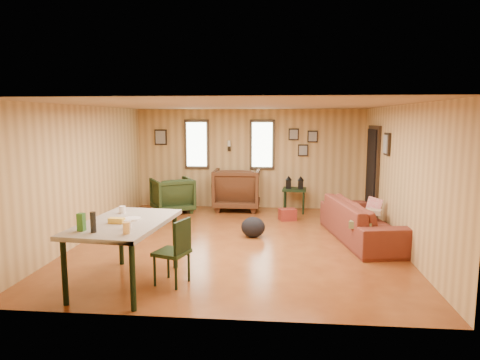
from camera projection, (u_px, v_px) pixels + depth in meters
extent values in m
cube|color=brown|center=(238.00, 242.00, 7.63)|extent=(5.50, 6.00, 0.02)
cube|color=#997C5B|center=(238.00, 105.00, 7.29)|extent=(5.50, 6.00, 0.02)
cube|color=tan|center=(250.00, 159.00, 10.43)|extent=(5.50, 0.02, 2.40)
cube|color=tan|center=(210.00, 212.00, 4.49)|extent=(5.50, 0.02, 2.40)
cube|color=tan|center=(86.00, 173.00, 7.71)|extent=(0.02, 6.00, 2.40)
cube|color=tan|center=(400.00, 177.00, 7.21)|extent=(0.02, 6.00, 2.40)
cube|color=black|center=(197.00, 144.00, 10.46)|extent=(0.60, 0.05, 1.20)
cube|color=#E0F2D1|center=(197.00, 144.00, 10.42)|extent=(0.48, 0.04, 1.06)
cube|color=black|center=(262.00, 145.00, 10.31)|extent=(0.60, 0.05, 1.20)
cube|color=#E0F2D1|center=(262.00, 145.00, 10.27)|extent=(0.48, 0.04, 1.06)
cube|color=black|center=(229.00, 149.00, 10.38)|extent=(0.07, 0.05, 0.12)
cylinder|color=silver|center=(229.00, 143.00, 10.30)|extent=(0.07, 0.07, 0.14)
cube|color=black|center=(373.00, 174.00, 9.16)|extent=(0.06, 1.00, 2.05)
cube|color=black|center=(371.00, 174.00, 9.17)|extent=(0.04, 0.82, 1.90)
cube|color=black|center=(294.00, 134.00, 10.21)|extent=(0.24, 0.04, 0.28)
cube|color=#9E998C|center=(294.00, 134.00, 10.18)|extent=(0.19, 0.02, 0.22)
cube|color=black|center=(313.00, 137.00, 10.17)|extent=(0.24, 0.04, 0.28)
cube|color=#9E998C|center=(313.00, 137.00, 10.14)|extent=(0.19, 0.02, 0.22)
cube|color=black|center=(303.00, 150.00, 10.24)|extent=(0.24, 0.04, 0.28)
cube|color=#9E998C|center=(303.00, 150.00, 10.21)|extent=(0.19, 0.02, 0.22)
cube|color=black|center=(161.00, 137.00, 10.52)|extent=(0.30, 0.04, 0.38)
cube|color=#9E998C|center=(160.00, 137.00, 10.49)|extent=(0.24, 0.02, 0.31)
cube|color=black|center=(387.00, 144.00, 7.98)|extent=(0.04, 0.34, 0.42)
cube|color=#9E998C|center=(385.00, 144.00, 7.98)|extent=(0.02, 0.27, 0.34)
imported|color=maroon|center=(364.00, 214.00, 7.65)|extent=(1.12, 2.51, 0.95)
imported|color=#432514|center=(237.00, 187.00, 10.24)|extent=(1.08, 1.01, 1.11)
imported|color=#223216|center=(172.00, 193.00, 9.96)|extent=(1.16, 1.14, 0.89)
cube|color=black|center=(177.00, 186.00, 10.31)|extent=(0.67, 0.64, 0.04)
cube|color=black|center=(177.00, 201.00, 10.36)|extent=(0.61, 0.58, 0.03)
cylinder|color=black|center=(164.00, 199.00, 10.24)|extent=(0.05, 0.05, 0.55)
cylinder|color=black|center=(181.00, 200.00, 10.08)|extent=(0.05, 0.05, 0.55)
cylinder|color=black|center=(173.00, 196.00, 10.62)|extent=(0.05, 0.05, 0.55)
cylinder|color=black|center=(189.00, 197.00, 10.45)|extent=(0.05, 0.05, 0.55)
cube|color=brown|center=(172.00, 182.00, 10.34)|extent=(0.10, 0.05, 0.13)
cube|color=brown|center=(180.00, 183.00, 10.26)|extent=(0.09, 0.04, 0.12)
cube|color=black|center=(294.00, 189.00, 9.95)|extent=(0.58, 0.58, 0.04)
cylinder|color=black|center=(284.00, 202.00, 9.82)|extent=(0.04, 0.04, 0.54)
cylinder|color=black|center=(303.00, 203.00, 9.75)|extent=(0.04, 0.04, 0.54)
cylinder|color=black|center=(286.00, 199.00, 10.24)|extent=(0.04, 0.04, 0.54)
cylinder|color=black|center=(304.00, 199.00, 10.16)|extent=(0.04, 0.04, 0.54)
cube|color=black|center=(289.00, 184.00, 9.96)|extent=(0.13, 0.13, 0.19)
cone|color=black|center=(289.00, 178.00, 9.94)|extent=(0.17, 0.17, 0.11)
cube|color=black|center=(301.00, 185.00, 9.91)|extent=(0.13, 0.13, 0.19)
cone|color=black|center=(301.00, 178.00, 9.89)|extent=(0.17, 0.17, 0.11)
cube|color=maroon|center=(288.00, 215.00, 9.20)|extent=(0.41, 0.34, 0.25)
ellipsoid|color=black|center=(253.00, 227.00, 7.87)|extent=(0.52, 0.44, 0.38)
cube|color=brown|center=(362.00, 224.00, 6.91)|extent=(0.43, 0.39, 0.11)
cube|color=red|center=(374.00, 205.00, 8.08)|extent=(0.32, 0.19, 0.31)
cube|color=tan|center=(373.00, 212.00, 7.89)|extent=(0.36, 0.32, 0.09)
cube|color=#9F9485|center=(125.00, 223.00, 5.54)|extent=(1.15, 1.76, 0.06)
cylinder|color=black|center=(64.00, 272.00, 4.97)|extent=(0.07, 0.07, 0.80)
cylinder|color=black|center=(133.00, 277.00, 4.82)|extent=(0.07, 0.07, 0.80)
cylinder|color=black|center=(121.00, 238.00, 6.38)|extent=(0.07, 0.07, 0.80)
cylinder|color=black|center=(175.00, 241.00, 6.23)|extent=(0.07, 0.07, 0.80)
cylinder|color=white|center=(128.00, 224.00, 5.16)|extent=(0.10, 0.10, 0.10)
cylinder|color=white|center=(122.00, 210.00, 6.00)|extent=(0.10, 0.10, 0.10)
cube|color=#2E6624|center=(81.00, 222.00, 5.05)|extent=(0.08, 0.08, 0.21)
cylinder|color=black|center=(93.00, 222.00, 4.97)|extent=(0.07, 0.07, 0.25)
cylinder|color=tan|center=(126.00, 228.00, 4.93)|extent=(0.09, 0.09, 0.13)
cylinder|color=white|center=(132.00, 219.00, 5.63)|extent=(0.24, 0.24, 0.02)
cube|color=yellow|center=(117.00, 221.00, 5.43)|extent=(0.21, 0.11, 0.07)
cube|color=#223216|center=(172.00, 253.00, 5.61)|extent=(0.50, 0.50, 0.05)
cube|color=black|center=(182.00, 236.00, 5.51)|extent=(0.15, 0.37, 0.44)
cylinder|color=black|center=(155.00, 271.00, 5.56)|extent=(0.04, 0.04, 0.42)
cylinder|color=black|center=(176.00, 274.00, 5.43)|extent=(0.04, 0.04, 0.42)
cylinder|color=black|center=(168.00, 263.00, 5.85)|extent=(0.04, 0.04, 0.42)
cylinder|color=black|center=(189.00, 266.00, 5.73)|extent=(0.04, 0.04, 0.42)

